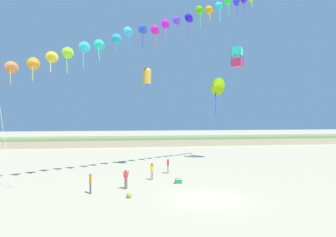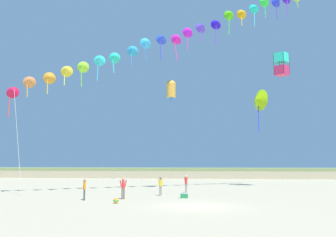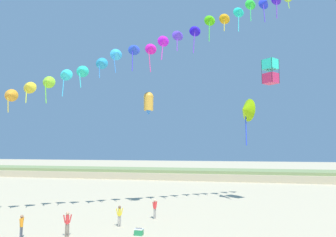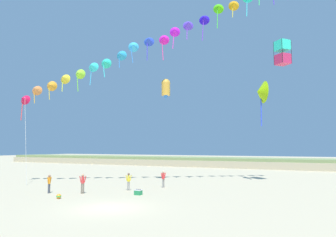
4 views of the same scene
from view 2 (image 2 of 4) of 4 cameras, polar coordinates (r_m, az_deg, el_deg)
ground_plane at (r=23.07m, az=4.55°, el=-13.88°), size 240.00×240.00×0.00m
dune_ridge at (r=65.88m, az=5.57°, el=-8.66°), size 120.00×9.23×1.78m
person_near_left at (r=30.14m, az=-1.20°, el=-10.61°), size 0.49×0.36×1.53m
person_near_right at (r=27.48m, az=-7.20°, el=-10.77°), size 0.53×0.36×1.63m
person_mid_center at (r=27.19m, az=-13.26°, el=-10.82°), size 0.21×0.53×1.52m
person_far_left at (r=32.88m, az=2.92°, el=-10.24°), size 0.33×0.53×1.60m
kite_banner_string at (r=36.87m, az=1.16°, el=13.24°), size 29.01×11.74×22.23m
large_kite_low_lead at (r=42.21m, az=17.74°, el=8.28°), size 1.76×1.76×2.53m
large_kite_mid_trail at (r=42.20m, az=14.24°, el=2.92°), size 2.03×2.62×5.08m
large_kite_high_solo at (r=37.80m, az=0.50°, el=4.59°), size 1.18×1.20×2.33m
beach_cooler at (r=28.24m, az=2.62°, el=-12.21°), size 0.58×0.41×0.46m
beach_ball at (r=24.90m, az=-8.35°, el=-12.91°), size 0.36×0.36×0.36m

